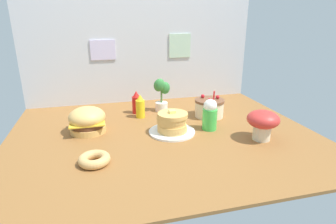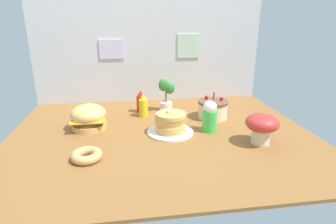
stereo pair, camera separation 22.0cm
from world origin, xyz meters
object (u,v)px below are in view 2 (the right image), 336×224
object	(u,v)px
layer_cake	(213,109)
mushroom_stool	(262,126)
potted_plant	(166,93)
pancake_stack	(170,124)
burger	(89,117)
cream_soda_cup	(210,116)
ketchup_bottle	(141,102)
donut_pink_glaze	(87,155)
mustard_bottle	(143,106)

from	to	relation	value
layer_cake	mushroom_stool	distance (m)	0.58
potted_plant	pancake_stack	bearing A→B (deg)	-94.57
burger	cream_soda_cup	bearing A→B (deg)	-11.50
layer_cake	ketchup_bottle	world-z (taller)	ketchup_bottle
mushroom_stool	cream_soda_cup	bearing A→B (deg)	136.61
ketchup_bottle	cream_soda_cup	distance (m)	0.73
burger	mushroom_stool	distance (m)	1.30
pancake_stack	potted_plant	xyz separation A→B (m)	(0.04, 0.53, 0.10)
pancake_stack	layer_cake	distance (m)	0.50
donut_pink_glaze	potted_plant	bearing A→B (deg)	54.45
mustard_bottle	potted_plant	world-z (taller)	potted_plant
layer_cake	pancake_stack	bearing A→B (deg)	-146.24
layer_cake	potted_plant	bearing A→B (deg)	145.84
donut_pink_glaze	ketchup_bottle	bearing A→B (deg)	65.93
burger	pancake_stack	xyz separation A→B (m)	(0.62, -0.19, -0.02)
mushroom_stool	potted_plant	bearing A→B (deg)	124.26
pancake_stack	layer_cake	world-z (taller)	layer_cake
layer_cake	potted_plant	xyz separation A→B (m)	(-0.38, 0.25, 0.09)
cream_soda_cup	mushroom_stool	distance (m)	0.40
burger	mustard_bottle	distance (m)	0.50
cream_soda_cup	donut_pink_glaze	size ratio (longest dim) A/B	1.61
layer_cake	cream_soda_cup	size ratio (longest dim) A/B	0.83
mustard_bottle	cream_soda_cup	bearing A→B (deg)	-40.41
mustard_bottle	cream_soda_cup	xyz separation A→B (m)	(0.48, -0.41, 0.03)
burger	ketchup_bottle	world-z (taller)	ketchup_bottle
ketchup_bottle	cream_soda_cup	size ratio (longest dim) A/B	0.67
ketchup_bottle	mushroom_stool	xyz separation A→B (m)	(0.79, -0.81, 0.04)
burger	mustard_bottle	world-z (taller)	mustard_bottle
layer_cake	potted_plant	size ratio (longest dim) A/B	0.82
ketchup_bottle	mustard_bottle	size ratio (longest dim) A/B	1.00
ketchup_bottle	mustard_bottle	world-z (taller)	same
ketchup_bottle	burger	bearing A→B (deg)	-141.21
pancake_stack	ketchup_bottle	distance (m)	0.57
mushroom_stool	donut_pink_glaze	bearing A→B (deg)	-177.06
donut_pink_glaze	cream_soda_cup	bearing A→B (deg)	20.71
pancake_stack	ketchup_bottle	xyz separation A→B (m)	(-0.19, 0.53, 0.02)
mustard_bottle	ketchup_bottle	bearing A→B (deg)	97.24
cream_soda_cup	donut_pink_glaze	distance (m)	0.95
mustard_bottle	layer_cake	bearing A→B (deg)	-12.18
cream_soda_cup	mushroom_stool	xyz separation A→B (m)	(0.29, -0.27, 0.01)
pancake_stack	ketchup_bottle	world-z (taller)	ketchup_bottle
pancake_stack	mustard_bottle	bearing A→B (deg)	113.34
pancake_stack	donut_pink_glaze	world-z (taller)	pancake_stack
donut_pink_glaze	potted_plant	world-z (taller)	potted_plant
potted_plant	mushroom_stool	distance (m)	0.98
ketchup_bottle	mushroom_stool	distance (m)	1.13
ketchup_bottle	donut_pink_glaze	distance (m)	0.95
layer_cake	mustard_bottle	xyz separation A→B (m)	(-0.59, 0.13, 0.02)
layer_cake	burger	bearing A→B (deg)	-174.90
cream_soda_cup	mushroom_stool	bearing A→B (deg)	-43.39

